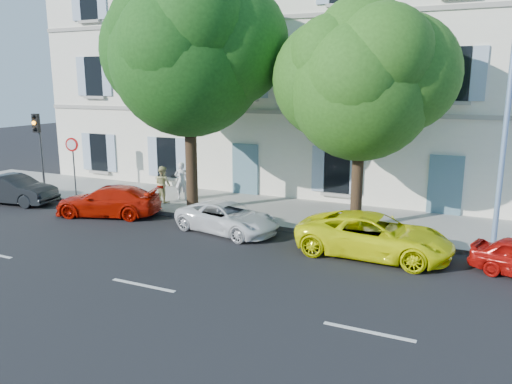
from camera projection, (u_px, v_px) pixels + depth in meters
The scene contains 15 objects.
ground at pixel (217, 243), 16.80m from camera, with size 90.00×90.00×0.00m, color black.
sidewalk at pixel (270, 211), 20.72m from camera, with size 36.00×4.50×0.15m, color #A09E96.
kerb at pixel (247, 223), 18.80m from camera, with size 36.00×0.16×0.16m, color #9E998E.
building at pixel (317, 68), 24.54m from camera, with size 28.00×7.00×12.00m, color white.
car_dark_sedan at pixel (14, 190), 22.09m from camera, with size 1.36×3.90×1.28m, color black.
car_red_coupe at pixel (108, 201), 20.09m from camera, with size 1.71×4.22×1.22m, color #B81405.
car_white_coupe at pixel (228, 218), 17.87m from camera, with size 1.80×3.91×1.09m, color white.
car_yellow_supercar at pixel (374, 235), 15.39m from camera, with size 2.18×4.74×1.32m, color #F1F40A.
tree_left at pixel (188, 59), 19.18m from camera, with size 6.03×6.03×9.34m.
tree_right at pixel (361, 88), 16.98m from camera, with size 5.00×5.00×7.71m.
traffic_light at pixel (38, 136), 23.40m from camera, with size 0.32×0.42×3.71m.
road_sign at pixel (73, 154), 22.60m from camera, with size 0.62×0.18×2.70m.
street_lamp at pixel (509, 96), 14.67m from camera, with size 0.42×1.80×8.39m.
pedestrian_a at pixel (182, 181), 22.27m from camera, with size 0.61×0.40×1.68m, color silver.
pedestrian_b at pixel (163, 184), 21.73m from camera, with size 0.77×0.60×1.59m, color #C3BF7D.
Camera 1 is at (7.96, -13.99, 5.28)m, focal length 35.00 mm.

